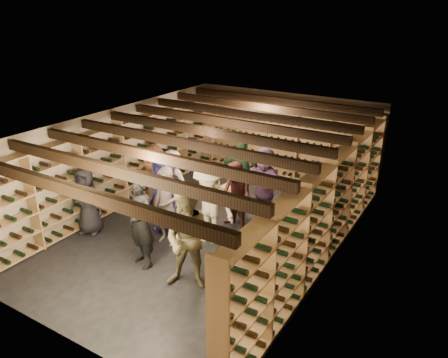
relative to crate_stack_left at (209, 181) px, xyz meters
name	(u,v)px	position (x,y,z in m)	size (l,w,h in m)	color
ground	(210,229)	(1.22, -1.86, -0.26)	(8.00, 8.00, 0.00)	black
walls	(209,180)	(1.22, -1.86, 0.95)	(5.52, 8.02, 2.40)	tan
ceiling	(208,125)	(1.22, -1.86, 2.15)	(5.50, 8.00, 0.01)	beige
ceiling_joists	(209,132)	(1.22, -1.86, 2.01)	(5.40, 7.12, 0.18)	black
wine_rack_left	(121,163)	(-1.35, -1.86, 0.82)	(0.32, 7.50, 2.15)	#A87B51
wine_rack_right	(324,213)	(3.79, -1.86, 0.82)	(0.32, 7.50, 2.15)	#A87B51
wine_rack_back	(283,140)	(1.22, 1.97, 0.82)	(4.70, 0.30, 2.15)	#A87B51
crate_stack_left	(209,181)	(0.00, 0.00, 0.00)	(0.58, 0.47, 0.51)	tan
crate_stack_right	(231,196)	(1.01, -0.56, 0.00)	(0.52, 0.36, 0.51)	tan
crate_loose	(291,211)	(2.49, -0.25, -0.17)	(0.50, 0.33, 0.17)	tan
person_0	(87,201)	(-0.96, -3.35, 0.50)	(0.74, 0.48, 1.52)	black
person_1	(141,222)	(0.90, -3.70, 0.66)	(0.67, 0.44, 1.84)	black
person_2	(190,240)	(2.08, -3.79, 0.68)	(0.90, 0.70, 1.86)	brown
person_3	(209,204)	(1.49, -2.29, 0.61)	(1.12, 0.64, 1.73)	beige
person_4	(280,248)	(3.40, -2.95, 0.50)	(0.89, 0.37, 1.52)	navy
person_5	(154,184)	(-0.08, -2.16, 0.67)	(1.72, 0.55, 1.86)	brown
person_6	(164,194)	(0.41, -2.40, 0.62)	(0.85, 0.55, 1.74)	#201F4D
person_7	(166,206)	(0.79, -2.81, 0.59)	(0.62, 0.40, 1.69)	gray
person_8	(236,197)	(1.70, -1.53, 0.53)	(0.76, 0.60, 1.57)	#451D19
person_9	(173,182)	(0.03, -1.62, 0.53)	(1.02, 0.58, 1.57)	#B6ADA7
person_10	(241,173)	(1.28, -0.56, 0.67)	(1.09, 0.45, 1.85)	#255029
person_11	(264,182)	(1.90, -0.56, 0.58)	(1.55, 0.49, 1.67)	#895E91
person_12	(314,205)	(3.40, -1.33, 0.68)	(0.91, 0.59, 1.86)	#2F2F34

